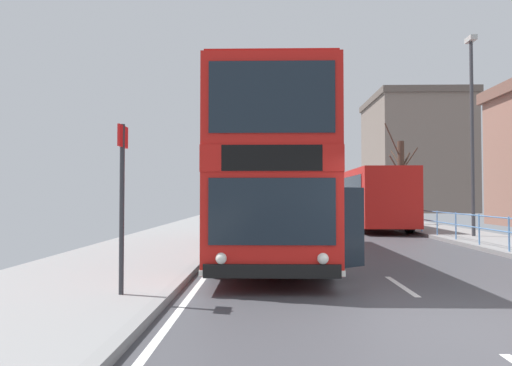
{
  "coord_description": "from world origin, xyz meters",
  "views": [
    {
      "loc": [
        -2.62,
        -6.28,
        1.74
      ],
      "look_at": [
        -2.89,
        5.43,
        2.09
      ],
      "focal_mm": 31.65,
      "sensor_mm": 36.0,
      "label": 1
    }
  ],
  "objects_px": {
    "street_lamp_far_side": "(472,121)",
    "bus_stop_sign_near": "(122,190)",
    "double_decker_bus_main": "(269,177)",
    "background_building_01": "(415,154)",
    "background_bus_far_lane": "(370,197)",
    "bare_tree_far_00": "(401,180)"
  },
  "relations": [
    {
      "from": "double_decker_bus_main",
      "to": "street_lamp_far_side",
      "type": "xyz_separation_m",
      "value": [
        8.32,
        5.5,
        2.53
      ]
    },
    {
      "from": "background_bus_far_lane",
      "to": "bare_tree_far_00",
      "type": "relative_size",
      "value": 1.61
    },
    {
      "from": "background_bus_far_lane",
      "to": "background_building_01",
      "type": "xyz_separation_m",
      "value": [
        11.64,
        28.13,
        4.96
      ]
    },
    {
      "from": "double_decker_bus_main",
      "to": "street_lamp_far_side",
      "type": "distance_m",
      "value": 10.29
    },
    {
      "from": "double_decker_bus_main",
      "to": "background_building_01",
      "type": "bearing_deg",
      "value": 66.54
    },
    {
      "from": "street_lamp_far_side",
      "to": "bus_stop_sign_near",
      "type": "bearing_deg",
      "value": -134.09
    },
    {
      "from": "bare_tree_far_00",
      "to": "background_building_01",
      "type": "height_order",
      "value": "background_building_01"
    },
    {
      "from": "background_bus_far_lane",
      "to": "background_building_01",
      "type": "height_order",
      "value": "background_building_01"
    },
    {
      "from": "background_bus_far_lane",
      "to": "background_building_01",
      "type": "relative_size",
      "value": 0.71
    },
    {
      "from": "bus_stop_sign_near",
      "to": "double_decker_bus_main",
      "type": "bearing_deg",
      "value": 66.39
    },
    {
      "from": "bus_stop_sign_near",
      "to": "background_building_01",
      "type": "bearing_deg",
      "value": 66.52
    },
    {
      "from": "bus_stop_sign_near",
      "to": "bare_tree_far_00",
      "type": "height_order",
      "value": "bare_tree_far_00"
    },
    {
      "from": "bare_tree_far_00",
      "to": "background_building_01",
      "type": "distance_m",
      "value": 27.83
    },
    {
      "from": "street_lamp_far_side",
      "to": "background_building_01",
      "type": "xyz_separation_m",
      "value": [
        8.8,
        33.95,
        1.82
      ]
    },
    {
      "from": "double_decker_bus_main",
      "to": "background_building_01",
      "type": "height_order",
      "value": "background_building_01"
    },
    {
      "from": "bus_stop_sign_near",
      "to": "street_lamp_far_side",
      "type": "height_order",
      "value": "street_lamp_far_side"
    },
    {
      "from": "background_building_01",
      "to": "street_lamp_far_side",
      "type": "bearing_deg",
      "value": -104.53
    },
    {
      "from": "double_decker_bus_main",
      "to": "bare_tree_far_00",
      "type": "relative_size",
      "value": 1.8
    },
    {
      "from": "double_decker_bus_main",
      "to": "bus_stop_sign_near",
      "type": "bearing_deg",
      "value": -113.61
    },
    {
      "from": "bare_tree_far_00",
      "to": "background_building_01",
      "type": "xyz_separation_m",
      "value": [
        9.32,
        25.92,
        3.94
      ]
    },
    {
      "from": "background_building_01",
      "to": "double_decker_bus_main",
      "type": "bearing_deg",
      "value": -113.46
    },
    {
      "from": "bus_stop_sign_near",
      "to": "street_lamp_far_side",
      "type": "xyz_separation_m",
      "value": [
        10.78,
        11.13,
        2.98
      ]
    }
  ]
}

